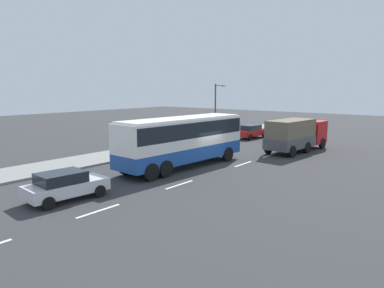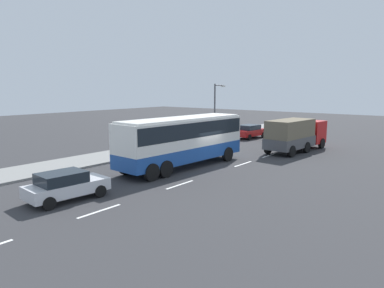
{
  "view_description": "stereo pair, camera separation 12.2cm",
  "coord_description": "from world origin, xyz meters",
  "px_view_note": "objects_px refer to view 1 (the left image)",
  "views": [
    {
      "loc": [
        -20.54,
        -15.07,
        5.62
      ],
      "look_at": [
        -0.91,
        0.61,
        1.63
      ],
      "focal_mm": 33.03,
      "sensor_mm": 36.0,
      "label": 1
    },
    {
      "loc": [
        -20.62,
        -14.98,
        5.62
      ],
      "look_at": [
        -0.91,
        0.61,
        1.63
      ],
      "focal_mm": 33.03,
      "sensor_mm": 36.0,
      "label": 2
    }
  ],
  "objects_px": {
    "coach_bus": "(183,137)",
    "cargo_truck": "(296,134)",
    "car_white_minivan": "(283,132)",
    "pedestrian_at_crossing": "(161,139)",
    "car_silver_hatch": "(65,185)",
    "pedestrian_near_curb": "(142,140)",
    "car_red_compact": "(250,131)",
    "street_lamp": "(217,107)"
  },
  "relations": [
    {
      "from": "cargo_truck",
      "to": "car_white_minivan",
      "type": "distance_m",
      "value": 7.16
    },
    {
      "from": "car_red_compact",
      "to": "car_white_minivan",
      "type": "distance_m",
      "value": 3.59
    },
    {
      "from": "pedestrian_at_crossing",
      "to": "pedestrian_near_curb",
      "type": "bearing_deg",
      "value": -158.79
    },
    {
      "from": "cargo_truck",
      "to": "street_lamp",
      "type": "distance_m",
      "value": 9.77
    },
    {
      "from": "pedestrian_at_crossing",
      "to": "street_lamp",
      "type": "distance_m",
      "value": 8.63
    },
    {
      "from": "car_silver_hatch",
      "to": "street_lamp",
      "type": "height_order",
      "value": "street_lamp"
    },
    {
      "from": "car_white_minivan",
      "to": "pedestrian_near_curb",
      "type": "bearing_deg",
      "value": 161.2
    },
    {
      "from": "cargo_truck",
      "to": "car_red_compact",
      "type": "bearing_deg",
      "value": 61.84
    },
    {
      "from": "street_lamp",
      "to": "coach_bus",
      "type": "bearing_deg",
      "value": -155.4
    },
    {
      "from": "car_silver_hatch",
      "to": "pedestrian_near_curb",
      "type": "bearing_deg",
      "value": 34.83
    },
    {
      "from": "cargo_truck",
      "to": "car_red_compact",
      "type": "relative_size",
      "value": 1.83
    },
    {
      "from": "car_red_compact",
      "to": "pedestrian_near_curb",
      "type": "distance_m",
      "value": 14.24
    },
    {
      "from": "car_red_compact",
      "to": "car_white_minivan",
      "type": "xyz_separation_m",
      "value": [
        1.08,
        -3.42,
        0.01
      ]
    },
    {
      "from": "car_silver_hatch",
      "to": "car_red_compact",
      "type": "bearing_deg",
      "value": 13.38
    },
    {
      "from": "car_silver_hatch",
      "to": "street_lamp",
      "type": "bearing_deg",
      "value": 20.04
    },
    {
      "from": "coach_bus",
      "to": "car_red_compact",
      "type": "xyz_separation_m",
      "value": [
        16.06,
        3.55,
        -1.4
      ]
    },
    {
      "from": "car_white_minivan",
      "to": "pedestrian_at_crossing",
      "type": "bearing_deg",
      "value": 159.6
    },
    {
      "from": "pedestrian_near_curb",
      "to": "pedestrian_at_crossing",
      "type": "relative_size",
      "value": 1.03
    },
    {
      "from": "car_silver_hatch",
      "to": "pedestrian_at_crossing",
      "type": "height_order",
      "value": "pedestrian_at_crossing"
    },
    {
      "from": "pedestrian_near_curb",
      "to": "pedestrian_at_crossing",
      "type": "bearing_deg",
      "value": -166.88
    },
    {
      "from": "car_silver_hatch",
      "to": "pedestrian_near_curb",
      "type": "height_order",
      "value": "pedestrian_near_curb"
    },
    {
      "from": "car_silver_hatch",
      "to": "pedestrian_near_curb",
      "type": "relative_size",
      "value": 2.54
    },
    {
      "from": "car_silver_hatch",
      "to": "pedestrian_near_curb",
      "type": "distance_m",
      "value": 13.45
    },
    {
      "from": "car_silver_hatch",
      "to": "pedestrian_at_crossing",
      "type": "xyz_separation_m",
      "value": [
        13.66,
        6.29,
        0.28
      ]
    },
    {
      "from": "coach_bus",
      "to": "pedestrian_at_crossing",
      "type": "xyz_separation_m",
      "value": [
        4.13,
        6.04,
        -1.14
      ]
    },
    {
      "from": "coach_bus",
      "to": "pedestrian_at_crossing",
      "type": "distance_m",
      "value": 7.4
    },
    {
      "from": "coach_bus",
      "to": "car_red_compact",
      "type": "height_order",
      "value": "coach_bus"
    },
    {
      "from": "car_red_compact",
      "to": "car_silver_hatch",
      "type": "height_order",
      "value": "car_red_compact"
    },
    {
      "from": "coach_bus",
      "to": "cargo_truck",
      "type": "height_order",
      "value": "coach_bus"
    },
    {
      "from": "pedestrian_near_curb",
      "to": "car_silver_hatch",
      "type": "bearing_deg",
      "value": 54.59
    },
    {
      "from": "car_white_minivan",
      "to": "pedestrian_at_crossing",
      "type": "xyz_separation_m",
      "value": [
        -13.01,
        5.91,
        0.25
      ]
    },
    {
      "from": "coach_bus",
      "to": "car_silver_hatch",
      "type": "distance_m",
      "value": 9.65
    },
    {
      "from": "cargo_truck",
      "to": "street_lamp",
      "type": "height_order",
      "value": "street_lamp"
    },
    {
      "from": "car_white_minivan",
      "to": "car_silver_hatch",
      "type": "bearing_deg",
      "value": -175.16
    },
    {
      "from": "coach_bus",
      "to": "pedestrian_near_curb",
      "type": "height_order",
      "value": "coach_bus"
    },
    {
      "from": "pedestrian_near_curb",
      "to": "street_lamp",
      "type": "xyz_separation_m",
      "value": [
        10.24,
        -0.79,
        2.53
      ]
    },
    {
      "from": "pedestrian_near_curb",
      "to": "pedestrian_at_crossing",
      "type": "xyz_separation_m",
      "value": [
        2.01,
        -0.41,
        -0.03
      ]
    },
    {
      "from": "car_red_compact",
      "to": "car_silver_hatch",
      "type": "bearing_deg",
      "value": -166.87
    },
    {
      "from": "pedestrian_near_curb",
      "to": "pedestrian_at_crossing",
      "type": "height_order",
      "value": "pedestrian_near_curb"
    },
    {
      "from": "coach_bus",
      "to": "street_lamp",
      "type": "bearing_deg",
      "value": 27.49
    },
    {
      "from": "car_white_minivan",
      "to": "pedestrian_near_curb",
      "type": "height_order",
      "value": "pedestrian_near_curb"
    },
    {
      "from": "coach_bus",
      "to": "street_lamp",
      "type": "distance_m",
      "value": 13.66
    }
  ]
}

